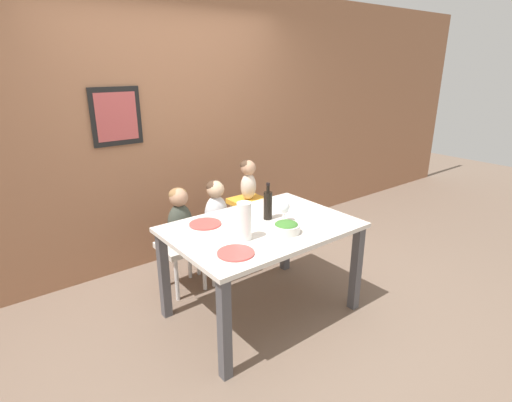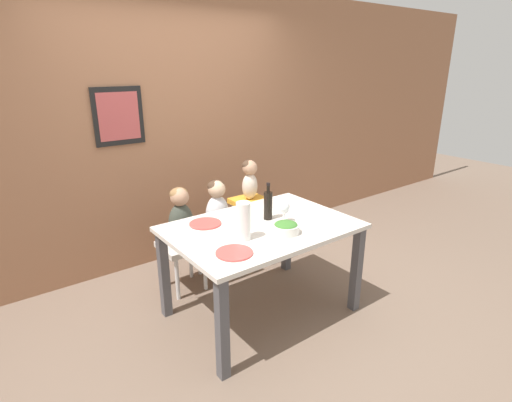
{
  "view_description": "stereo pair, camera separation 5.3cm",
  "coord_description": "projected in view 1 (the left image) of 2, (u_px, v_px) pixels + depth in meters",
  "views": [
    {
      "loc": [
        -1.79,
        -2.23,
        1.97
      ],
      "look_at": [
        0.0,
        0.07,
        0.96
      ],
      "focal_mm": 28.0,
      "sensor_mm": 36.0,
      "label": 1
    },
    {
      "loc": [
        -1.75,
        -2.26,
        1.97
      ],
      "look_at": [
        0.0,
        0.07,
        0.96
      ],
      "focal_mm": 28.0,
      "sensor_mm": 36.0,
      "label": 2
    }
  ],
  "objects": [
    {
      "name": "ground_plane",
      "position": [
        261.0,
        311.0,
        3.35
      ],
      "size": [
        14.0,
        14.0,
        0.0
      ],
      "primitive_type": "plane",
      "color": "#705B4C"
    },
    {
      "name": "wall_back",
      "position": [
        173.0,
        129.0,
        3.96
      ],
      "size": [
        10.0,
        0.09,
        2.7
      ],
      "color": "#9E6B4C",
      "rests_on": "ground_plane"
    },
    {
      "name": "dining_table",
      "position": [
        262.0,
        238.0,
        3.13
      ],
      "size": [
        1.42,
        0.99,
        0.78
      ],
      "color": "silver",
      "rests_on": "ground_plane"
    },
    {
      "name": "chair_far_left",
      "position": [
        182.0,
        251.0,
        3.57
      ],
      "size": [
        0.39,
        0.37,
        0.45
      ],
      "color": "silver",
      "rests_on": "ground_plane"
    },
    {
      "name": "chair_far_center",
      "position": [
        217.0,
        240.0,
        3.78
      ],
      "size": [
        0.39,
        0.37,
        0.45
      ],
      "color": "silver",
      "rests_on": "ground_plane"
    },
    {
      "name": "chair_right_highchair",
      "position": [
        249.0,
        215.0,
        3.94
      ],
      "size": [
        0.33,
        0.31,
        0.71
      ],
      "color": "silver",
      "rests_on": "ground_plane"
    },
    {
      "name": "person_child_left",
      "position": [
        180.0,
        216.0,
        3.46
      ],
      "size": [
        0.23,
        0.19,
        0.51
      ],
      "color": "#3D4238",
      "rests_on": "chair_far_left"
    },
    {
      "name": "person_child_center",
      "position": [
        216.0,
        207.0,
        3.67
      ],
      "size": [
        0.23,
        0.19,
        0.51
      ],
      "color": "silver",
      "rests_on": "chair_far_center"
    },
    {
      "name": "person_baby_right",
      "position": [
        248.0,
        177.0,
        3.82
      ],
      "size": [
        0.16,
        0.15,
        0.39
      ],
      "color": "beige",
      "rests_on": "chair_right_highchair"
    },
    {
      "name": "wine_bottle",
      "position": [
        268.0,
        205.0,
        3.18
      ],
      "size": [
        0.07,
        0.07,
        0.3
      ],
      "color": "black",
      "rests_on": "dining_table"
    },
    {
      "name": "paper_towel_roll",
      "position": [
        244.0,
        221.0,
        2.81
      ],
      "size": [
        0.1,
        0.1,
        0.28
      ],
      "color": "white",
      "rests_on": "dining_table"
    },
    {
      "name": "wine_glass_near",
      "position": [
        285.0,
        208.0,
        3.12
      ],
      "size": [
        0.08,
        0.08,
        0.18
      ],
      "color": "white",
      "rests_on": "dining_table"
    },
    {
      "name": "salad_bowl_large",
      "position": [
        286.0,
        227.0,
        2.95
      ],
      "size": [
        0.2,
        0.2,
        0.09
      ],
      "color": "silver",
      "rests_on": "dining_table"
    },
    {
      "name": "dinner_plate_front_left",
      "position": [
        236.0,
        253.0,
        2.63
      ],
      "size": [
        0.25,
        0.25,
        0.01
      ],
      "color": "#D14C47",
      "rests_on": "dining_table"
    },
    {
      "name": "dinner_plate_back_left",
      "position": [
        205.0,
        224.0,
        3.1
      ],
      "size": [
        0.25,
        0.25,
        0.01
      ],
      "color": "#D14C47",
      "rests_on": "dining_table"
    }
  ]
}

